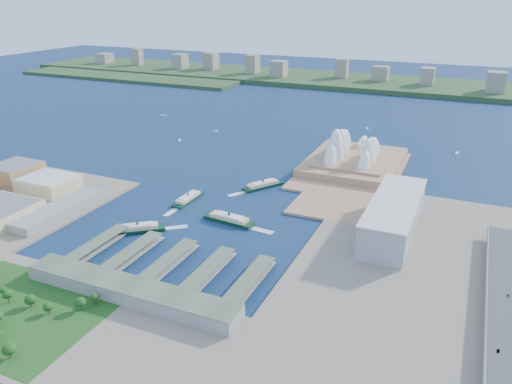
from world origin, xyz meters
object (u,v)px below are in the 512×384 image
at_px(toaster_building, 394,216).
at_px(ferry_d, 229,217).
at_px(car_c, 509,296).
at_px(car_b, 498,351).
at_px(ferry_b, 263,184).
at_px(ferry_c, 138,227).
at_px(opera_house, 355,146).
at_px(ferry_a, 188,197).

distance_m(toaster_building, ferry_d, 179.49).
bearing_deg(car_c, car_b, -96.04).
height_order(ferry_b, ferry_c, ferry_c).
height_order(opera_house, toaster_building, opera_house).
relative_size(toaster_building, ferry_d, 2.56).
xyz_separation_m(ferry_a, ferry_b, (67.03, 79.02, 0.36)).
bearing_deg(ferry_c, opera_house, -66.22).
bearing_deg(opera_house, ferry_b, -124.44).
bearing_deg(toaster_building, ferry_d, -165.57).
bearing_deg(ferry_d, ferry_c, 133.76).
distance_m(toaster_building, ferry_b, 193.34).
bearing_deg(toaster_building, opera_house, 114.23).
relative_size(ferry_c, car_b, 15.46).
bearing_deg(ferry_a, ferry_d, -23.47).
relative_size(ferry_c, ferry_d, 0.96).
bearing_deg(car_b, ferry_c, -11.90).
xyz_separation_m(opera_house, ferry_a, (-157.18, -210.48, -26.91)).
bearing_deg(ferry_b, ferry_a, -97.96).
bearing_deg(car_c, ferry_d, 167.93).
xyz_separation_m(opera_house, ferry_c, (-162.92, -306.01, -26.51)).
xyz_separation_m(ferry_c, car_b, (353.92, -74.58, 9.98)).
bearing_deg(toaster_building, car_b, -60.78).
bearing_deg(ferry_a, toaster_building, 3.71).
relative_size(opera_house, ferry_a, 3.35).
height_order(ferry_a, car_c, car_c).
xyz_separation_m(opera_house, ferry_b, (-90.15, -131.45, -26.55)).
bearing_deg(car_b, opera_house, -63.35).
height_order(ferry_a, ferry_b, ferry_b).
relative_size(opera_house, car_c, 42.98).
distance_m(opera_house, ferry_b, 161.59).
xyz_separation_m(opera_house, car_b, (191.00, -380.59, -16.53)).
height_order(opera_house, car_b, opera_house).
distance_m(opera_house, car_c, 364.51).
bearing_deg(ferry_d, ferry_b, 9.63).
distance_m(ferry_c, car_c, 362.06).
xyz_separation_m(toaster_building, car_c, (109.00, -104.95, -5.04)).
xyz_separation_m(toaster_building, ferry_a, (-247.18, -10.48, -15.41)).
height_order(ferry_d, car_c, car_c).
height_order(car_b, car_c, car_b).
height_order(ferry_b, car_c, car_c).
height_order(opera_house, ferry_a, opera_house).
relative_size(toaster_building, ferry_b, 2.69).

